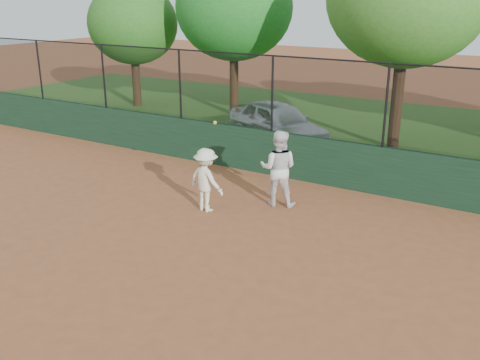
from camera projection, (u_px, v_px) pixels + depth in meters
The scene contains 9 objects.
ground at pixel (139, 270), 9.56m from camera, with size 80.00×80.00×0.00m, color #9C5632.
back_wall at pixel (288, 156), 14.21m from camera, with size 26.00×0.20×1.20m, color #193822.
grass_strip at pixel (361, 130), 19.27m from camera, with size 36.00×12.00×0.01m, color #2A581B.
parked_car at pixel (278, 123), 17.38m from camera, with size 1.64×4.06×1.38m, color silver.
player_second at pixel (278, 168), 12.26m from camera, with size 0.86×0.67×1.78m, color white.
player_main at pixel (206, 180), 11.97m from camera, with size 1.03×0.71×2.16m.
fence_assembly at pixel (289, 94), 13.69m from camera, with size 26.00×0.06×2.00m.
tree_0 at pixel (133, 24), 22.39m from camera, with size 3.90×3.55×5.15m.
tree_1 at pixel (234, 8), 20.41m from camera, with size 4.63×4.21×6.15m.
Camera 1 is at (5.92, -6.34, 4.70)m, focal length 40.00 mm.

